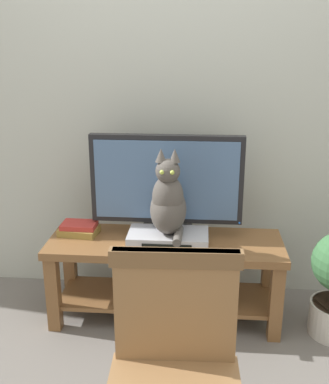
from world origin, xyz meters
name	(u,v)px	position (x,y,z in m)	size (l,w,h in m)	color
ground_plane	(167,367)	(0.00, 0.00, 0.00)	(12.00, 12.00, 0.00)	slate
back_wall	(179,70)	(0.00, 0.90, 1.40)	(7.00, 0.12, 2.80)	#B7BCB2
tv_stand	(165,264)	(-0.05, 0.46, 0.34)	(1.33, 0.45, 0.49)	brown
tv	(167,183)	(-0.05, 0.55, 0.80)	(0.86, 0.20, 0.59)	black
media_box	(168,239)	(-0.03, 0.40, 0.53)	(0.44, 0.24, 0.08)	#BCBCC1
cat	(168,202)	(-0.03, 0.38, 0.75)	(0.20, 0.32, 0.48)	#514C47
wooden_chair	(174,368)	(0.07, -0.67, 0.54)	(0.47, 0.47, 0.91)	olive
book_stack	(79,229)	(-0.56, 0.51, 0.52)	(0.23, 0.17, 0.07)	olive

